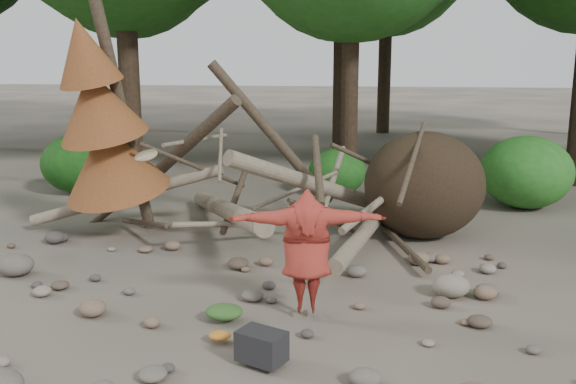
# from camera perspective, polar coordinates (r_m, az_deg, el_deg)

# --- Properties ---
(ground) EXTENTS (120.00, 120.00, 0.00)m
(ground) POSITION_cam_1_polar(r_m,az_deg,el_deg) (8.34, -4.57, -11.55)
(ground) COLOR #514C44
(ground) RESTS_ON ground
(deadfall_pile) EXTENTS (8.55, 5.24, 3.30)m
(deadfall_pile) POSITION_cam_1_polar(r_m,az_deg,el_deg) (11.94, 9.26, 0.44)
(deadfall_pile) COLOR #332619
(deadfall_pile) RESTS_ON ground
(dead_conifer) EXTENTS (2.06, 2.16, 4.35)m
(dead_conifer) POSITION_cam_1_polar(r_m,az_deg,el_deg) (11.90, -16.10, 5.74)
(dead_conifer) COLOR #4C3F30
(dead_conifer) RESTS_ON ground
(bush_left) EXTENTS (1.80, 1.80, 1.44)m
(bush_left) POSITION_cam_1_polar(r_m,az_deg,el_deg) (16.53, -18.10, 2.44)
(bush_left) COLOR #1B5115
(bush_left) RESTS_ON ground
(bush_mid) EXTENTS (1.40, 1.40, 1.12)m
(bush_mid) POSITION_cam_1_polar(r_m,az_deg,el_deg) (15.53, 4.41, 1.82)
(bush_mid) COLOR #24671D
(bush_mid) RESTS_ON ground
(bush_right) EXTENTS (2.00, 2.00, 1.60)m
(bush_right) POSITION_cam_1_polar(r_m,az_deg,el_deg) (15.05, 20.41, 1.67)
(bush_right) COLOR #2E7A26
(bush_right) RESTS_ON ground
(frisbee_thrower) EXTENTS (3.20, 0.83, 2.10)m
(frisbee_thrower) POSITION_cam_1_polar(r_m,az_deg,el_deg) (8.22, 1.63, -5.23)
(frisbee_thrower) COLOR maroon
(frisbee_thrower) RESTS_ON ground
(backpack) EXTENTS (0.60, 0.52, 0.34)m
(backpack) POSITION_cam_1_polar(r_m,az_deg,el_deg) (7.23, -2.36, -13.95)
(backpack) COLOR black
(backpack) RESTS_ON ground
(cloth_green) EXTENTS (0.48, 0.40, 0.18)m
(cloth_green) POSITION_cam_1_polar(r_m,az_deg,el_deg) (8.35, -5.70, -10.86)
(cloth_green) COLOR #315B24
(cloth_green) RESTS_ON ground
(cloth_orange) EXTENTS (0.27, 0.22, 0.10)m
(cloth_orange) POSITION_cam_1_polar(r_m,az_deg,el_deg) (7.82, -6.09, -12.89)
(cloth_orange) COLOR #C47321
(cloth_orange) RESTS_ON ground
(boulder_mid_right) EXTENTS (0.53, 0.48, 0.32)m
(boulder_mid_right) POSITION_cam_1_polar(r_m,az_deg,el_deg) (9.40, 14.29, -8.06)
(boulder_mid_right) COLOR gray
(boulder_mid_right) RESTS_ON ground
(boulder_mid_left) EXTENTS (0.57, 0.51, 0.34)m
(boulder_mid_left) POSITION_cam_1_polar(r_m,az_deg,el_deg) (10.79, -23.07, -5.97)
(boulder_mid_left) COLOR #635C54
(boulder_mid_left) RESTS_ON ground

